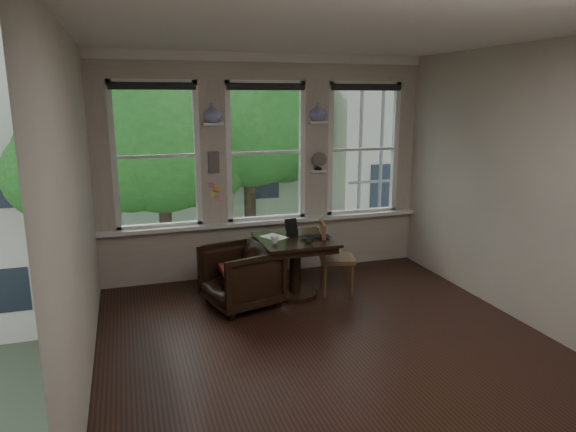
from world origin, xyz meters
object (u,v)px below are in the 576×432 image
object	(u,v)px
armchair_left	(241,276)
laptop	(316,238)
table	(295,267)
mug	(275,240)
side_chair_right	(337,258)

from	to	relation	value
armchair_left	laptop	size ratio (longest dim) A/B	2.22
armchair_left	laptop	distance (m)	1.02
table	mug	bearing A→B (deg)	-154.71
laptop	armchair_left	bearing A→B (deg)	178.88
laptop	mug	xyz separation A→B (m)	(-0.53, -0.02, 0.03)
side_chair_right	armchair_left	bearing A→B (deg)	107.77
laptop	mug	distance (m)	0.53
laptop	mug	world-z (taller)	mug
armchair_left	mug	xyz separation A→B (m)	(0.41, -0.04, 0.43)
table	side_chair_right	bearing A→B (deg)	-5.65
table	armchair_left	xyz separation A→B (m)	(-0.71, -0.10, -0.01)
laptop	mug	bearing A→B (deg)	-177.55
armchair_left	side_chair_right	size ratio (longest dim) A/B	0.88
side_chair_right	laptop	size ratio (longest dim) A/B	2.52
armchair_left	mug	bearing A→B (deg)	68.52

